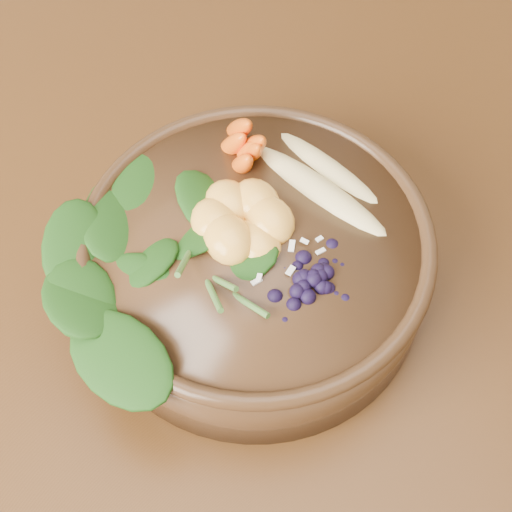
# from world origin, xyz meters

# --- Properties ---
(ground) EXTENTS (4.00, 4.00, 0.00)m
(ground) POSITION_xyz_m (0.00, 0.00, 0.00)
(ground) COLOR #381E0F
(ground) RESTS_ON ground
(dining_table) EXTENTS (1.60, 0.90, 0.75)m
(dining_table) POSITION_xyz_m (0.00, 0.00, 0.66)
(dining_table) COLOR #331C0C
(dining_table) RESTS_ON ground
(stoneware_bowl) EXTENTS (0.33, 0.33, 0.07)m
(stoneware_bowl) POSITION_xyz_m (-0.14, -0.03, 0.79)
(stoneware_bowl) COLOR #3E2918
(stoneware_bowl) RESTS_ON dining_table
(kale_heap) EXTENTS (0.21, 0.20, 0.04)m
(kale_heap) POSITION_xyz_m (-0.19, 0.01, 0.84)
(kale_heap) COLOR #183E0F
(kale_heap) RESTS_ON stoneware_bowl
(carrot_cluster) EXTENTS (0.07, 0.07, 0.07)m
(carrot_cluster) POSITION_xyz_m (-0.11, 0.05, 0.86)
(carrot_cluster) COLOR orange
(carrot_cluster) RESTS_ON stoneware_bowl
(banana_halves) EXTENTS (0.09, 0.15, 0.03)m
(banana_halves) POSITION_xyz_m (-0.07, -0.01, 0.83)
(banana_halves) COLOR #E0CC84
(banana_halves) RESTS_ON stoneware_bowl
(mandarin_cluster) EXTENTS (0.10, 0.10, 0.03)m
(mandarin_cluster) POSITION_xyz_m (-0.14, -0.02, 0.84)
(mandarin_cluster) COLOR #F6A939
(mandarin_cluster) RESTS_ON stoneware_bowl
(blueberry_pile) EXTENTS (0.14, 0.12, 0.04)m
(blueberry_pile) POSITION_xyz_m (-0.12, -0.08, 0.84)
(blueberry_pile) COLOR black
(blueberry_pile) RESTS_ON stoneware_bowl
(coconut_flakes) EXTENTS (0.10, 0.09, 0.01)m
(coconut_flakes) POSITION_xyz_m (-0.13, -0.05, 0.83)
(coconut_flakes) COLOR white
(coconut_flakes) RESTS_ON stoneware_bowl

